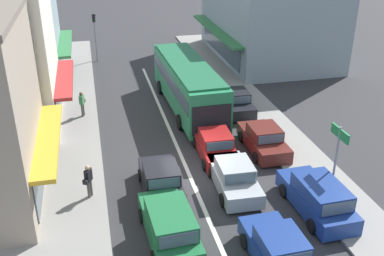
% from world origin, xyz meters
% --- Properties ---
extents(ground_plane, '(140.00, 140.00, 0.00)m').
position_xyz_m(ground_plane, '(0.00, 0.00, 0.00)').
color(ground_plane, '#2D2D30').
extents(lane_centre_line, '(0.20, 28.00, 0.01)m').
position_xyz_m(lane_centre_line, '(0.00, 4.00, 0.00)').
color(lane_centre_line, silver).
rests_on(lane_centre_line, ground).
extents(sidewalk_left, '(5.20, 44.00, 0.14)m').
position_xyz_m(sidewalk_left, '(-6.80, 6.00, 0.07)').
color(sidewalk_left, gray).
rests_on(sidewalk_left, ground).
extents(kerb_right, '(2.80, 44.00, 0.12)m').
position_xyz_m(kerb_right, '(6.20, 6.00, 0.06)').
color(kerb_right, gray).
rests_on(kerb_right, ground).
extents(shopfront_far_end, '(8.22, 8.88, 8.56)m').
position_xyz_m(shopfront_far_end, '(-10.18, 17.50, 4.27)').
color(shopfront_far_end, '#84939E').
rests_on(shopfront_far_end, ground).
extents(building_right_far, '(9.83, 13.72, 8.82)m').
position_xyz_m(building_right_far, '(11.48, 19.01, 4.40)').
color(building_right_far, '#84939E').
rests_on(building_right_far, ground).
extents(city_bus, '(2.95, 10.92, 3.23)m').
position_xyz_m(city_bus, '(1.79, 8.58, 1.88)').
color(city_bus, '#237A4C').
rests_on(city_bus, ground).
extents(sedan_behind_bus_near, '(1.96, 4.23, 1.47)m').
position_xyz_m(sedan_behind_bus_near, '(1.78, -6.79, 0.66)').
color(sedan_behind_bus_near, navy).
rests_on(sedan_behind_bus_near, ground).
extents(sedan_queue_gap_filler, '(1.96, 4.23, 1.47)m').
position_xyz_m(sedan_queue_gap_filler, '(-1.63, -1.03, 0.66)').
color(sedan_queue_gap_filler, black).
rests_on(sedan_queue_gap_filler, ground).
extents(sedan_behind_bus_mid, '(2.03, 4.27, 1.47)m').
position_xyz_m(sedan_behind_bus_mid, '(1.77, -1.44, 0.66)').
color(sedan_behind_bus_mid, '#9EA3A8').
rests_on(sedan_behind_bus_mid, ground).
extents(wagon_adjacent_lane_trail, '(2.08, 4.57, 1.58)m').
position_xyz_m(wagon_adjacent_lane_trail, '(-1.88, -4.42, 0.75)').
color(wagon_adjacent_lane_trail, '#1E6638').
rests_on(wagon_adjacent_lane_trail, ground).
extents(sedan_adjacent_lane_lead, '(2.01, 4.26, 1.47)m').
position_xyz_m(sedan_adjacent_lane_lead, '(1.77, 1.82, 0.66)').
color(sedan_adjacent_lane_lead, maroon).
rests_on(sedan_adjacent_lane_lead, ground).
extents(parked_wagon_kerb_front, '(2.03, 4.55, 1.58)m').
position_xyz_m(parked_wagon_kerb_front, '(4.75, -3.98, 0.75)').
color(parked_wagon_kerb_front, navy).
rests_on(parked_wagon_kerb_front, ground).
extents(parked_sedan_kerb_second, '(1.93, 4.21, 1.47)m').
position_xyz_m(parked_sedan_kerb_second, '(4.57, 1.94, 0.66)').
color(parked_sedan_kerb_second, '#561E19').
rests_on(parked_sedan_kerb_second, ground).
extents(parked_sedan_kerb_third, '(2.01, 4.26, 1.47)m').
position_xyz_m(parked_sedan_kerb_third, '(4.77, 7.55, 0.66)').
color(parked_sedan_kerb_third, black).
rests_on(parked_sedan_kerb_third, ground).
extents(traffic_light_downstreet, '(0.33, 0.24, 4.20)m').
position_xyz_m(traffic_light_downstreet, '(-3.69, 21.01, 2.85)').
color(traffic_light_downstreet, gray).
rests_on(traffic_light_downstreet, ground).
extents(directional_road_sign, '(0.10, 1.40, 3.60)m').
position_xyz_m(directional_road_sign, '(5.93, -3.11, 2.68)').
color(directional_road_sign, gray).
rests_on(directional_road_sign, ground).
extents(pedestrian_with_handbag_near, '(0.40, 0.65, 1.63)m').
position_xyz_m(pedestrian_with_handbag_near, '(-5.08, 8.71, 1.07)').
color(pedestrian_with_handbag_near, '#4C4742').
rests_on(pedestrian_with_handbag_near, sidewalk_left).
extents(pedestrian_browsing_midblock, '(0.47, 0.63, 1.63)m').
position_xyz_m(pedestrian_browsing_midblock, '(-4.90, -0.73, 1.07)').
color(pedestrian_browsing_midblock, '#4C4742').
rests_on(pedestrian_browsing_midblock, sidewalk_left).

